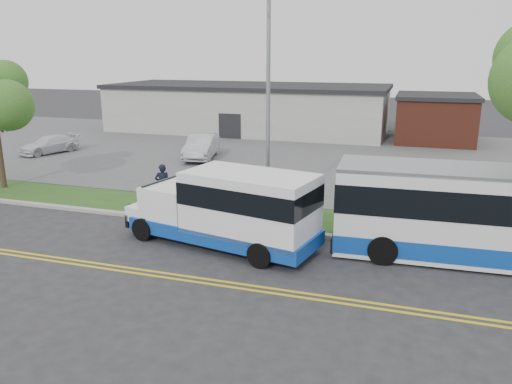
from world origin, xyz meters
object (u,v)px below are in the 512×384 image
(transit_bus, at_px, (511,217))
(parked_car_b, at_px, (49,145))
(shuttle_bus, at_px, (232,207))
(streetlight_near, at_px, (268,99))
(pedestrian, at_px, (163,184))
(parked_car_a, at_px, (201,147))

(transit_bus, relative_size, parked_car_b, 2.80)
(shuttle_bus, distance_m, transit_bus, 9.74)
(streetlight_near, height_order, parked_car_b, streetlight_near)
(pedestrian, relative_size, parked_car_a, 0.40)
(parked_car_b, bearing_deg, pedestrian, -12.19)
(shuttle_bus, distance_m, parked_car_a, 16.36)
(transit_bus, height_order, pedestrian, transit_bus)
(parked_car_a, bearing_deg, transit_bus, -48.76)
(transit_bus, distance_m, pedestrian, 14.78)
(streetlight_near, xyz_separation_m, pedestrian, (-5.24, 0.22, -4.15))
(streetlight_near, distance_m, parked_car_a, 14.08)
(transit_bus, distance_m, parked_car_b, 30.73)
(streetlight_near, relative_size, parked_car_a, 1.92)
(streetlight_near, xyz_separation_m, transit_bus, (9.35, -2.13, -3.56))
(streetlight_near, distance_m, parked_car_b, 21.77)
(streetlight_near, distance_m, transit_bus, 10.23)
(transit_bus, xyz_separation_m, pedestrian, (-14.58, 2.35, -0.58))
(shuttle_bus, bearing_deg, streetlight_near, 97.62)
(pedestrian, bearing_deg, shuttle_bus, 113.33)
(shuttle_bus, xyz_separation_m, pedestrian, (-4.96, 3.86, -0.49))
(transit_bus, height_order, parked_car_a, transit_bus)
(transit_bus, bearing_deg, parked_car_a, 140.60)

